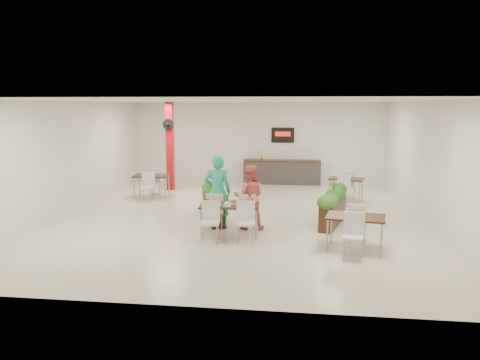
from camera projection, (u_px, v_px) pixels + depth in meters
name	position (u px, v px, depth m)	size (l,w,h in m)	color
ground	(239.00, 216.00, 13.11)	(12.00, 12.00, 0.00)	beige
room_shell	(239.00, 145.00, 12.79)	(10.10, 12.10, 3.22)	white
red_column	(170.00, 145.00, 16.93)	(0.40, 0.41, 3.20)	#AC0B17
service_counter	(282.00, 171.00, 18.45)	(3.00, 0.64, 2.20)	#322F2C
main_table	(229.00, 209.00, 11.10)	(1.45, 1.70, 0.92)	black
diner_man	(218.00, 192.00, 11.74)	(0.68, 0.45, 1.86)	#27AA81
diner_woman	(249.00, 197.00, 11.66)	(0.79, 0.62, 1.63)	#DD6264
planter_left	(213.00, 201.00, 12.57)	(0.94, 1.96, 1.07)	black
planter_right	(333.00, 205.00, 12.17)	(0.83, 2.06, 1.11)	black
side_table_a	(152.00, 179.00, 15.75)	(1.22, 1.65, 0.92)	black
side_table_b	(346.00, 182.00, 15.08)	(1.22, 1.67, 0.92)	black
side_table_c	(356.00, 222.00, 9.95)	(1.34, 1.67, 0.92)	black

